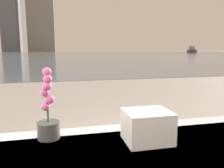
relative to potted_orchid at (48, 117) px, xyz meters
The scene contains 4 objects.
potted_orchid is the anchor object (origin of this frame).
towel_stack 0.51m from the potted_orchid, 16.99° to the right, with size 0.23×0.20×0.16m.
harbor_water 61.10m from the potted_orchid, 89.54° to the left, with size 180.00×110.00×0.01m.
harbor_boat_0 74.16m from the potted_orchid, 56.60° to the left, with size 3.86×5.98×2.12m.
Camera 1 is at (-0.42, -0.25, 1.03)m, focal length 35.00 mm.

